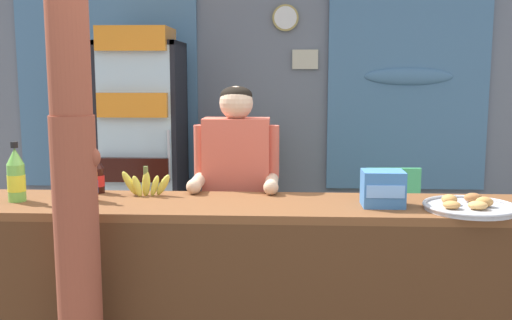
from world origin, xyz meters
name	(u,v)px	position (x,y,z in m)	size (l,w,h in m)	color
ground_plane	(247,314)	(0.00, 1.25, 0.00)	(8.10, 8.10, 0.00)	slate
back_wall_curtained	(258,87)	(-0.02, 3.16, 1.46)	(5.79, 0.22, 2.86)	slate
stall_counter	(250,283)	(0.08, 0.27, 0.58)	(2.83, 0.54, 0.95)	brown
timber_post	(72,130)	(-0.64, -0.06, 1.35)	(0.21, 0.19, 2.82)	brown
drink_fridge	(142,133)	(-1.00, 2.57, 1.08)	(0.70, 0.65, 1.97)	black
bottle_shelf_rack	(243,182)	(-0.14, 2.84, 0.60)	(0.48, 0.28, 1.15)	brown
plastic_lawn_chair	(389,210)	(1.08, 2.20, 0.49)	(0.46, 0.46, 0.86)	#4CC675
shopkeeper	(236,185)	(-0.03, 0.84, 0.95)	(0.49, 0.42, 1.51)	#28282D
soda_bottle_lime_soda	(16,176)	(-1.09, 0.36, 1.08)	(0.09, 0.09, 0.30)	#75C64C
soda_bottle_orange_soda	(90,182)	(-0.72, 0.38, 1.05)	(0.07, 0.07, 0.23)	orange
soda_bottle_cola	(98,176)	(-0.75, 0.58, 1.04)	(0.07, 0.07, 0.21)	black
snack_box_biscuit	(383,188)	(0.71, 0.34, 1.04)	(0.20, 0.16, 0.17)	#3D75B7
pastry_tray	(469,206)	(1.10, 0.27, 0.97)	(0.43, 0.43, 0.06)	#BCBCC1
banana_bunch	(146,184)	(-0.48, 0.52, 1.01)	(0.28, 0.06, 0.16)	#DBCC42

